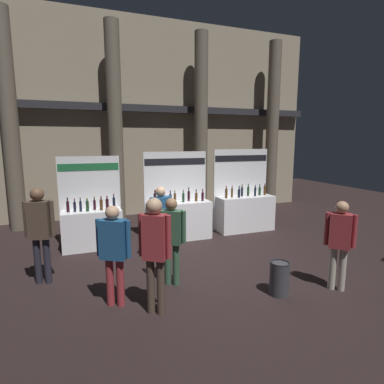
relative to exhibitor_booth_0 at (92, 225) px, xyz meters
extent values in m
plane|color=black|center=(2.42, -1.86, -0.58)|extent=(24.50, 24.50, 0.00)
cube|color=gray|center=(2.42, 3.34, 2.85)|extent=(12.25, 0.25, 6.87)
cube|color=#2D2D33|center=(2.42, 3.03, 3.19)|extent=(12.25, 0.20, 0.24)
cylinder|color=#665B4C|center=(-2.03, 2.48, 2.58)|extent=(0.47, 0.47, 6.33)
cylinder|color=#665B4C|center=(0.94, 2.48, 2.58)|extent=(0.47, 0.47, 6.33)
cylinder|color=#665B4C|center=(3.91, 2.48, 2.58)|extent=(0.47, 0.47, 6.33)
cylinder|color=#665B4C|center=(6.88, 2.48, 2.58)|extent=(0.47, 0.47, 6.33)
cube|color=white|center=(0.00, -0.05, -0.10)|extent=(1.43, 0.60, 0.96)
cube|color=white|center=(0.00, 0.29, 0.56)|extent=(1.50, 0.04, 2.28)
cube|color=#1E6638|center=(0.00, 0.27, 1.43)|extent=(1.45, 0.01, 0.18)
cylinder|color=black|center=(-0.53, -0.03, 0.51)|extent=(0.07, 0.07, 0.26)
cylinder|color=black|center=(-0.53, -0.03, 0.68)|extent=(0.03, 0.03, 0.08)
cylinder|color=black|center=(-0.53, -0.03, 0.73)|extent=(0.03, 0.03, 0.02)
cylinder|color=black|center=(-0.38, -0.05, 0.50)|extent=(0.06, 0.06, 0.24)
cylinder|color=black|center=(-0.38, -0.05, 0.65)|extent=(0.03, 0.03, 0.08)
cylinder|color=red|center=(-0.38, -0.05, 0.70)|extent=(0.03, 0.03, 0.02)
cylinder|color=black|center=(-0.24, -0.05, 0.50)|extent=(0.06, 0.06, 0.25)
cylinder|color=black|center=(-0.24, -0.05, 0.67)|extent=(0.03, 0.03, 0.09)
cylinder|color=gold|center=(-0.24, -0.05, 0.73)|extent=(0.03, 0.03, 0.02)
cylinder|color=#19381E|center=(-0.09, -0.08, 0.50)|extent=(0.07, 0.07, 0.25)
cylinder|color=#19381E|center=(-0.09, -0.08, 0.66)|extent=(0.03, 0.03, 0.06)
cylinder|color=gold|center=(-0.09, -0.08, 0.70)|extent=(0.03, 0.03, 0.02)
cylinder|color=black|center=(0.08, 0.02, 0.50)|extent=(0.06, 0.06, 0.24)
cylinder|color=black|center=(0.08, 0.02, 0.66)|extent=(0.03, 0.03, 0.08)
cylinder|color=gold|center=(0.08, 0.02, 0.71)|extent=(0.03, 0.03, 0.02)
cylinder|color=#472D14|center=(0.24, -0.08, 0.51)|extent=(0.08, 0.08, 0.26)
cylinder|color=#472D14|center=(0.24, -0.08, 0.67)|extent=(0.03, 0.03, 0.07)
cylinder|color=red|center=(0.24, -0.08, 0.72)|extent=(0.03, 0.03, 0.02)
cylinder|color=black|center=(0.38, -0.11, 0.52)|extent=(0.08, 0.08, 0.28)
cylinder|color=black|center=(0.38, -0.11, 0.69)|extent=(0.03, 0.03, 0.06)
cylinder|color=red|center=(0.38, -0.11, 0.73)|extent=(0.03, 0.03, 0.02)
cylinder|color=black|center=(0.55, 0.01, 0.52)|extent=(0.07, 0.07, 0.28)
cylinder|color=black|center=(0.55, 0.01, 0.70)|extent=(0.03, 0.03, 0.09)
cylinder|color=red|center=(0.55, 0.01, 0.75)|extent=(0.03, 0.03, 0.02)
cube|color=white|center=(2.26, -0.08, -0.07)|extent=(1.70, 0.60, 1.03)
cube|color=white|center=(2.26, 0.26, 0.60)|extent=(1.78, 0.04, 2.37)
cube|color=black|center=(2.26, 0.23, 1.51)|extent=(1.73, 0.01, 0.18)
cylinder|color=black|center=(1.60, -0.03, 0.58)|extent=(0.07, 0.07, 0.27)
cylinder|color=black|center=(1.60, -0.03, 0.75)|extent=(0.03, 0.03, 0.07)
cylinder|color=red|center=(1.60, -0.03, 0.80)|extent=(0.03, 0.03, 0.02)
cylinder|color=#472D14|center=(1.78, -0.18, 0.56)|extent=(0.06, 0.06, 0.24)
cylinder|color=#472D14|center=(1.78, -0.18, 0.72)|extent=(0.03, 0.03, 0.08)
cylinder|color=black|center=(1.78, -0.18, 0.77)|extent=(0.03, 0.03, 0.02)
cylinder|color=black|center=(1.99, -0.16, 0.56)|extent=(0.07, 0.07, 0.24)
cylinder|color=black|center=(1.99, -0.16, 0.73)|extent=(0.03, 0.03, 0.09)
cylinder|color=black|center=(1.99, -0.16, 0.78)|extent=(0.03, 0.03, 0.02)
cylinder|color=#472D14|center=(2.16, -0.02, 0.56)|extent=(0.07, 0.07, 0.23)
cylinder|color=#472D14|center=(2.16, -0.02, 0.71)|extent=(0.03, 0.03, 0.07)
cylinder|color=gold|center=(2.16, -0.02, 0.76)|extent=(0.03, 0.03, 0.02)
cylinder|color=#19381E|center=(2.37, -0.10, 0.56)|extent=(0.06, 0.06, 0.24)
cylinder|color=#19381E|center=(2.37, -0.10, 0.72)|extent=(0.03, 0.03, 0.08)
cylinder|color=black|center=(2.37, -0.10, 0.76)|extent=(0.03, 0.03, 0.02)
cylinder|color=black|center=(2.56, 0.00, 0.58)|extent=(0.07, 0.07, 0.27)
cylinder|color=black|center=(2.56, 0.00, 0.76)|extent=(0.03, 0.03, 0.09)
cylinder|color=black|center=(2.56, 0.00, 0.81)|extent=(0.03, 0.03, 0.02)
cylinder|color=#472D14|center=(2.74, -0.11, 0.55)|extent=(0.07, 0.07, 0.22)
cylinder|color=#472D14|center=(2.74, -0.11, 0.71)|extent=(0.03, 0.03, 0.08)
cylinder|color=black|center=(2.74, -0.11, 0.76)|extent=(0.03, 0.03, 0.02)
cylinder|color=black|center=(2.92, -0.13, 0.56)|extent=(0.07, 0.07, 0.23)
cylinder|color=black|center=(2.92, -0.13, 0.72)|extent=(0.03, 0.03, 0.09)
cylinder|color=red|center=(2.92, -0.13, 0.77)|extent=(0.03, 0.03, 0.02)
cube|color=white|center=(4.36, 0.02, -0.06)|extent=(1.70, 0.60, 1.04)
cube|color=white|center=(4.36, 0.36, 0.63)|extent=(1.78, 0.04, 2.42)
cube|color=black|center=(4.36, 0.34, 1.56)|extent=(1.73, 0.01, 0.18)
cylinder|color=#472D14|center=(3.69, -0.04, 0.59)|extent=(0.07, 0.07, 0.27)
cylinder|color=#472D14|center=(3.69, -0.04, 0.76)|extent=(0.03, 0.03, 0.07)
cylinder|color=red|center=(3.69, -0.04, 0.80)|extent=(0.03, 0.03, 0.02)
cylinder|color=#472D14|center=(3.90, 0.01, 0.59)|extent=(0.06, 0.06, 0.26)
cylinder|color=#472D14|center=(3.90, 0.01, 0.75)|extent=(0.03, 0.03, 0.07)
cylinder|color=red|center=(3.90, 0.01, 0.80)|extent=(0.03, 0.03, 0.02)
cylinder|color=black|center=(4.08, -0.07, 0.57)|extent=(0.07, 0.07, 0.24)
cylinder|color=black|center=(4.08, -0.07, 0.74)|extent=(0.03, 0.03, 0.08)
cylinder|color=black|center=(4.08, -0.07, 0.79)|extent=(0.03, 0.03, 0.02)
cylinder|color=black|center=(4.26, 0.08, 0.59)|extent=(0.07, 0.07, 0.26)
cylinder|color=black|center=(4.26, 0.08, 0.75)|extent=(0.03, 0.03, 0.07)
cylinder|color=red|center=(4.26, 0.08, 0.80)|extent=(0.03, 0.03, 0.02)
cylinder|color=#19381E|center=(4.46, 0.07, 0.59)|extent=(0.07, 0.07, 0.27)
cylinder|color=#19381E|center=(4.46, 0.07, 0.76)|extent=(0.03, 0.03, 0.08)
cylinder|color=black|center=(4.46, 0.07, 0.81)|extent=(0.03, 0.03, 0.02)
cylinder|color=black|center=(4.64, -0.03, 0.58)|extent=(0.06, 0.06, 0.25)
cylinder|color=black|center=(4.64, -0.03, 0.74)|extent=(0.03, 0.03, 0.06)
cylinder|color=red|center=(4.64, -0.03, 0.78)|extent=(0.03, 0.03, 0.02)
cylinder|color=#19381E|center=(4.85, 0.05, 0.57)|extent=(0.07, 0.07, 0.24)
cylinder|color=#19381E|center=(4.85, 0.05, 0.73)|extent=(0.03, 0.03, 0.08)
cylinder|color=black|center=(4.85, 0.05, 0.78)|extent=(0.03, 0.03, 0.02)
cylinder|color=#472D14|center=(5.03, 0.05, 0.59)|extent=(0.07, 0.07, 0.27)
cylinder|color=#472D14|center=(5.03, 0.05, 0.76)|extent=(0.03, 0.03, 0.07)
cylinder|color=gold|center=(5.03, 0.05, 0.80)|extent=(0.03, 0.03, 0.02)
cylinder|color=#38383D|center=(2.93, -3.65, -0.30)|extent=(0.34, 0.34, 0.57)
torus|color=black|center=(2.93, -3.65, 0.00)|extent=(0.33, 0.33, 0.02)
cylinder|color=maroon|center=(0.29, -3.08, -0.18)|extent=(0.12, 0.12, 0.80)
cylinder|color=maroon|center=(0.14, -2.99, -0.18)|extent=(0.12, 0.12, 0.80)
cube|color=navy|center=(0.22, -3.04, 0.53)|extent=(0.47, 0.40, 0.63)
sphere|color=tan|center=(0.22, -3.04, 0.97)|extent=(0.22, 0.22, 0.22)
cylinder|color=navy|center=(0.43, -3.16, 0.55)|extent=(0.08, 0.08, 0.60)
cylinder|color=navy|center=(0.00, -2.91, 0.55)|extent=(0.08, 0.08, 0.60)
cylinder|color=navy|center=(1.50, -1.35, -0.18)|extent=(0.12, 0.12, 0.80)
cylinder|color=navy|center=(1.33, -1.41, -0.18)|extent=(0.12, 0.12, 0.80)
cube|color=navy|center=(1.41, -1.38, 0.54)|extent=(0.46, 0.36, 0.64)
sphere|color=tan|center=(1.41, -1.38, 0.97)|extent=(0.22, 0.22, 0.22)
cylinder|color=navy|center=(1.64, -1.30, 0.56)|extent=(0.08, 0.08, 0.60)
cylinder|color=navy|center=(1.18, -1.47, 0.56)|extent=(0.08, 0.08, 0.60)
cylinder|color=#23232D|center=(-0.88, -1.76, -0.14)|extent=(0.12, 0.12, 0.88)
cylinder|color=#23232D|center=(-1.05, -1.73, -0.14)|extent=(0.12, 0.12, 0.88)
cube|color=#47382D|center=(-0.97, -1.74, 0.64)|extent=(0.42, 0.32, 0.70)
sphere|color=brown|center=(-0.97, -1.74, 1.12)|extent=(0.24, 0.24, 0.24)
cylinder|color=#47382D|center=(-0.74, -1.79, 0.66)|extent=(0.08, 0.08, 0.66)
cylinder|color=#47382D|center=(-1.19, -1.69, 0.66)|extent=(0.08, 0.08, 0.66)
cylinder|color=#33563D|center=(1.22, -2.59, -0.19)|extent=(0.12, 0.12, 0.79)
cylinder|color=#33563D|center=(1.36, -2.68, -0.19)|extent=(0.12, 0.12, 0.79)
cube|color=#33563D|center=(1.29, -2.63, 0.52)|extent=(0.43, 0.38, 0.63)
sphere|color=#8C6647|center=(1.29, -2.63, 0.95)|extent=(0.22, 0.22, 0.22)
cylinder|color=#33563D|center=(1.10, -2.51, 0.54)|extent=(0.08, 0.08, 0.59)
cylinder|color=#33563D|center=(1.48, -2.76, 0.54)|extent=(0.08, 0.08, 0.59)
cylinder|color=#47382D|center=(0.71, -3.45, -0.14)|extent=(0.12, 0.12, 0.88)
cylinder|color=#47382D|center=(0.84, -3.54, -0.14)|extent=(0.12, 0.12, 0.88)
cube|color=maroon|center=(0.78, -3.49, 0.64)|extent=(0.40, 0.37, 0.70)
sphere|color=tan|center=(0.78, -3.49, 1.12)|extent=(0.24, 0.24, 0.24)
cylinder|color=maroon|center=(0.60, -3.37, 0.66)|extent=(0.08, 0.08, 0.66)
cylinder|color=maroon|center=(0.96, -3.62, 0.66)|extent=(0.08, 0.08, 0.66)
cylinder|color=#ADA393|center=(4.07, -3.91, -0.19)|extent=(0.12, 0.12, 0.78)
cylinder|color=#ADA393|center=(3.96, -3.80, -0.19)|extent=(0.12, 0.12, 0.78)
cube|color=maroon|center=(4.01, -3.86, 0.51)|extent=(0.40, 0.40, 0.62)
sphere|color=tan|center=(4.01, -3.86, 0.93)|extent=(0.22, 0.22, 0.22)
cylinder|color=maroon|center=(4.16, -4.01, 0.53)|extent=(0.08, 0.08, 0.59)
cylinder|color=maroon|center=(3.86, -3.70, 0.53)|extent=(0.08, 0.08, 0.59)
camera|label=1|loc=(-0.23, -7.85, 2.06)|focal=28.85mm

